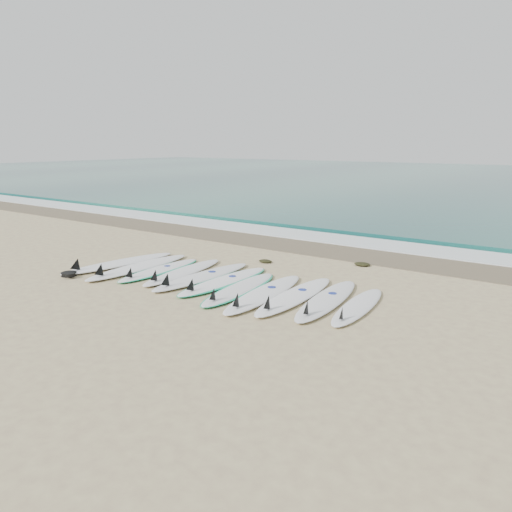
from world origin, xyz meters
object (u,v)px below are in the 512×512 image
Objects in this scene: surfboard_0 at (117,263)px; surfboard_5 at (223,281)px; surfboard_10 at (357,307)px; leash_coil at (69,274)px.

surfboard_0 reaches higher than surfboard_5.
leash_coil is (-5.86, -1.57, -0.00)m from surfboard_10.
surfboard_10 is (2.86, 0.10, 0.00)m from surfboard_5.
surfboard_0 is 1.20m from leash_coil.
surfboard_10 is 6.06m from leash_coil.
surfboard_5 is 3.34m from leash_coil.
surfboard_5 is at bearing 175.49° from surfboard_10.
surfboard_5 is 1.13× the size of surfboard_10.
leash_coil is at bearing -171.42° from surfboard_10.
leash_coil is (-0.08, -1.19, -0.02)m from surfboard_0.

